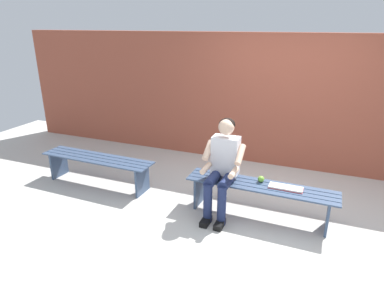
{
  "coord_description": "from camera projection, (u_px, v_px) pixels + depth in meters",
  "views": [
    {
      "loc": [
        -0.65,
        3.9,
        2.35
      ],
      "look_at": [
        0.87,
        0.15,
        0.8
      ],
      "focal_mm": 31.89,
      "sensor_mm": 36.0,
      "label": 1
    }
  ],
  "objects": [
    {
      "name": "bench_far",
      "position": [
        97.0,
        164.0,
        5.19
      ],
      "size": [
        1.81,
        0.42,
        0.45
      ],
      "rotation": [
        0.0,
        0.0,
        -0.02
      ],
      "color": "#384C6B",
      "rests_on": "ground"
    },
    {
      "name": "ground_plane",
      "position": [
        136.0,
        238.0,
        4.02
      ],
      "size": [
        10.0,
        7.0,
        0.04
      ],
      "primitive_type": "cube",
      "color": "beige"
    },
    {
      "name": "brick_wall",
      "position": [
        257.0,
        100.0,
        5.88
      ],
      "size": [
        9.5,
        0.24,
        2.21
      ],
      "primitive_type": "cube",
      "color": "#9E4C38",
      "rests_on": "ground"
    },
    {
      "name": "apple",
      "position": [
        261.0,
        179.0,
        4.34
      ],
      "size": [
        0.08,
        0.08,
        0.08
      ],
      "primitive_type": "sphere",
      "color": "#72B738",
      "rests_on": "bench_near"
    },
    {
      "name": "person_seated",
      "position": [
        223.0,
        165.0,
        4.27
      ],
      "size": [
        0.5,
        0.69,
        1.25
      ],
      "color": "silver",
      "rests_on": "ground"
    },
    {
      "name": "book_open",
      "position": [
        286.0,
        188.0,
        4.18
      ],
      "size": [
        0.41,
        0.17,
        0.02
      ],
      "rotation": [
        0.0,
        0.0,
        -0.02
      ],
      "color": "white",
      "rests_on": "bench_near"
    },
    {
      "name": "bench_near",
      "position": [
        260.0,
        192.0,
        4.32
      ],
      "size": [
        1.9,
        0.43,
        0.45
      ],
      "rotation": [
        0.0,
        0.0,
        -0.02
      ],
      "color": "#384C6B",
      "rests_on": "ground"
    }
  ]
}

